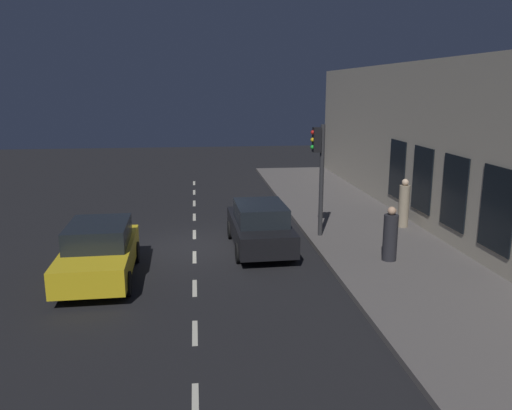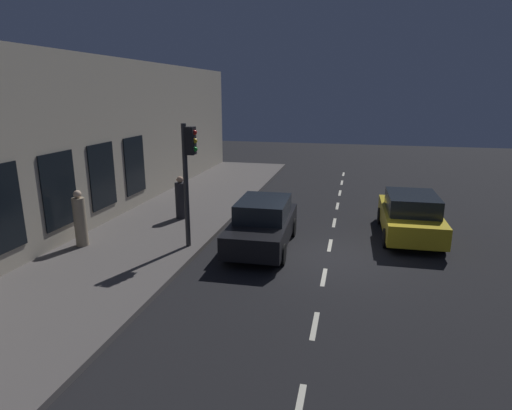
# 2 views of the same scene
# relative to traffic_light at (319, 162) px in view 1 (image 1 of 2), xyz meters

# --- Properties ---
(ground_plane) EXTENTS (60.00, 60.00, 0.00)m
(ground_plane) POSITION_rel_traffic_light_xyz_m (-4.35, -0.48, -2.76)
(ground_plane) COLOR black
(sidewalk) EXTENTS (4.50, 32.00, 0.15)m
(sidewalk) POSITION_rel_traffic_light_xyz_m (1.90, -0.48, -2.69)
(sidewalk) COLOR #5B5654
(sidewalk) RESTS_ON ground
(building_facade) EXTENTS (0.65, 32.00, 6.27)m
(building_facade) POSITION_rel_traffic_light_xyz_m (4.45, -0.48, 0.37)
(building_facade) COLOR #B2A893
(building_facade) RESTS_ON ground
(lane_centre_line) EXTENTS (0.12, 27.20, 0.01)m
(lane_centre_line) POSITION_rel_traffic_light_xyz_m (-4.35, -1.48, -2.76)
(lane_centre_line) COLOR beige
(lane_centre_line) RESTS_ON ground
(traffic_light) EXTENTS (0.50, 0.32, 3.91)m
(traffic_light) POSITION_rel_traffic_light_xyz_m (0.00, 0.00, 0.00)
(traffic_light) COLOR #2D2D30
(traffic_light) RESTS_ON sidewalk
(parked_car_0) EXTENTS (2.03, 4.30, 1.58)m
(parked_car_0) POSITION_rel_traffic_light_xyz_m (-7.00, -3.00, -1.97)
(parked_car_0) COLOR gold
(parked_car_0) RESTS_ON ground
(parked_car_1) EXTENTS (1.97, 4.31, 1.58)m
(parked_car_1) POSITION_rel_traffic_light_xyz_m (-2.17, -0.86, -1.97)
(parked_car_1) COLOR black
(parked_car_1) RESTS_ON ground
(pedestrian_0) EXTENTS (0.53, 0.53, 1.67)m
(pedestrian_0) POSITION_rel_traffic_light_xyz_m (1.55, -2.88, -1.86)
(pedestrian_0) COLOR #232328
(pedestrian_0) RESTS_ON sidewalk
(pedestrian_1) EXTENTS (0.53, 0.53, 1.83)m
(pedestrian_1) POSITION_rel_traffic_light_xyz_m (3.48, 0.75, -1.77)
(pedestrian_1) COLOR gray
(pedestrian_1) RESTS_ON sidewalk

